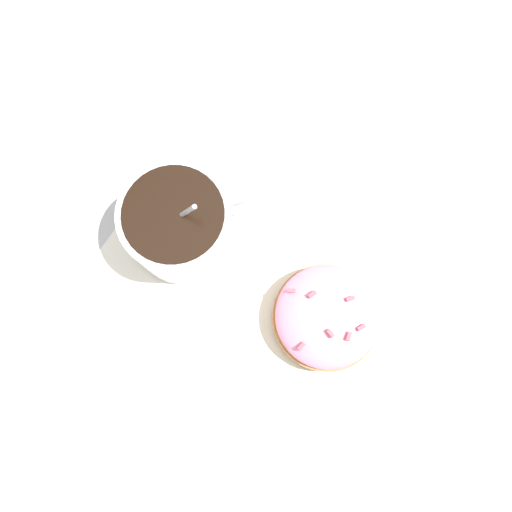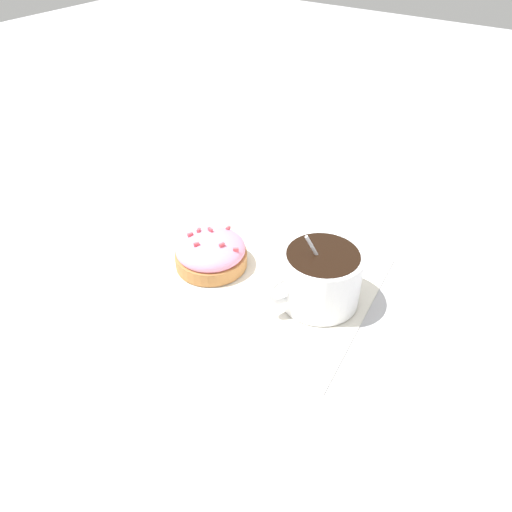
% 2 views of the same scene
% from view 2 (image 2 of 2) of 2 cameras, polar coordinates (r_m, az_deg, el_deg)
% --- Properties ---
extents(ground_plane, '(3.00, 3.00, 0.00)m').
position_cam_2_polar(ground_plane, '(0.64, 0.90, -2.93)').
color(ground_plane, '#B2B2B7').
extents(paper_napkin, '(0.29, 0.28, 0.00)m').
position_cam_2_polar(paper_napkin, '(0.64, 0.90, -2.83)').
color(paper_napkin, white).
rests_on(paper_napkin, ground_plane).
extents(coffee_cup, '(0.09, 0.11, 0.09)m').
position_cam_2_polar(coffee_cup, '(0.59, 7.35, -2.23)').
color(coffee_cup, white).
rests_on(coffee_cup, paper_napkin).
extents(frosted_pastry, '(0.09, 0.09, 0.05)m').
position_cam_2_polar(frosted_pastry, '(0.65, -5.18, 0.44)').
color(frosted_pastry, '#B2753D').
rests_on(frosted_pastry, paper_napkin).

